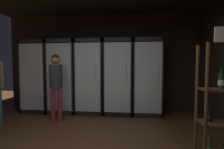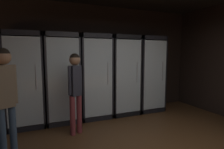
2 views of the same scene
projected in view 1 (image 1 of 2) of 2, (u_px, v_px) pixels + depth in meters
name	position (u px, v px, depth m)	size (l,w,h in m)	color
wall_back	(107.00, 63.00, 4.87)	(6.00, 0.06, 2.80)	black
cooler_far_left	(39.00, 77.00, 4.75)	(0.74, 0.70, 2.02)	black
cooler_left	(65.00, 77.00, 4.67)	(0.74, 0.70, 2.02)	#2B2B30
cooler_center	(91.00, 77.00, 4.59)	(0.74, 0.70, 2.02)	black
cooler_right	(118.00, 77.00, 4.51)	(0.74, 0.70, 2.02)	black
cooler_far_right	(147.00, 78.00, 4.43)	(0.74, 0.70, 2.02)	black
shopper_near	(56.00, 80.00, 3.81)	(0.29, 0.22, 1.58)	brown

